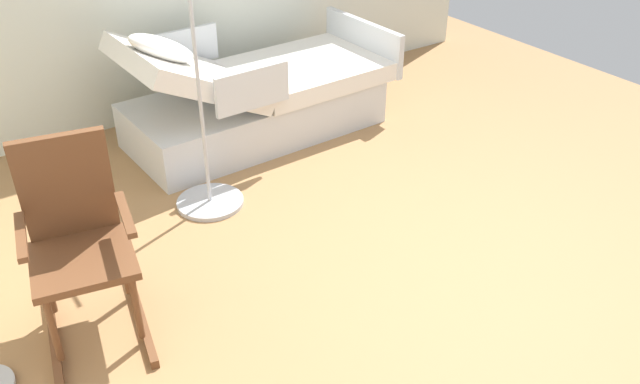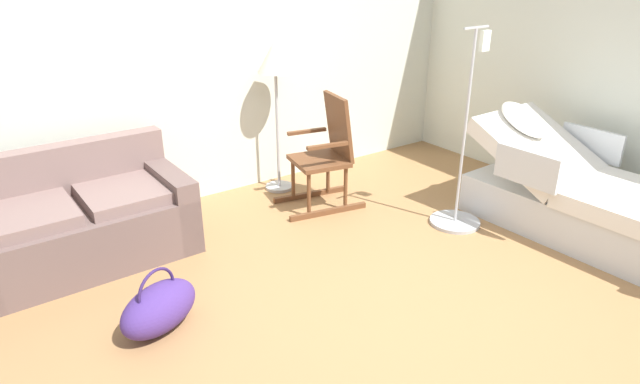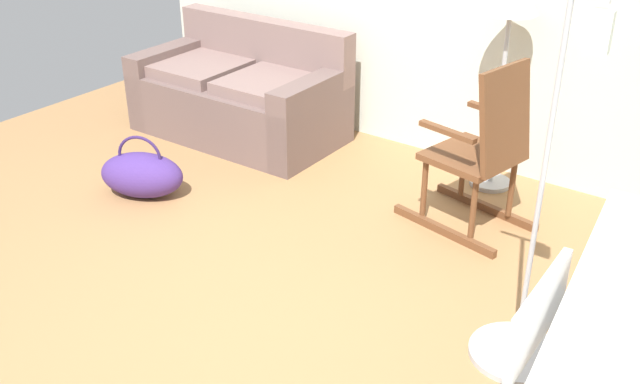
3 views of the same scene
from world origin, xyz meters
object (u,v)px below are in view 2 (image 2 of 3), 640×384
hospital_bed (589,202)px  rocking_chair (326,154)px  floor_lamp (275,67)px  couch (80,223)px  duffel_bag (159,308)px  iv_pole (458,197)px

hospital_bed → rocking_chair: size_ratio=2.01×
rocking_chair → floor_lamp: 0.95m
couch → floor_lamp: size_ratio=1.09×
hospital_bed → floor_lamp: floor_lamp is taller
couch → hospital_bed: bearing=-29.9°
couch → duffel_bag: (0.17, -1.18, -0.15)m
rocking_chair → iv_pole: size_ratio=0.62×
floor_lamp → couch: bearing=-170.8°
hospital_bed → rocking_chair: 2.28m
floor_lamp → duffel_bag: bearing=-140.2°
floor_lamp → duffel_bag: 2.58m
rocking_chair → iv_pole: iv_pole is taller
floor_lamp → iv_pole: 2.06m
duffel_bag → iv_pole: size_ratio=0.38×
couch → duffel_bag: bearing=-81.9°
hospital_bed → duffel_bag: bearing=165.7°
floor_lamp → iv_pole: bearing=-61.7°
rocking_chair → floor_lamp: floor_lamp is taller
rocking_chair → duffel_bag: (-1.97, -0.92, -0.35)m
couch → iv_pole: iv_pole is taller
floor_lamp → duffel_bag: (-1.80, -1.50, -1.07)m
couch → floor_lamp: (1.97, 0.32, 0.92)m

